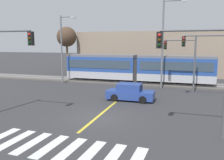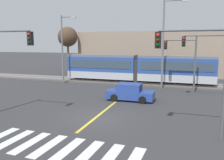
{
  "view_description": "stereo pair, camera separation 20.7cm",
  "coord_description": "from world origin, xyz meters",
  "views": [
    {
      "loc": [
        5.72,
        -14.66,
        5.08
      ],
      "look_at": [
        -0.97,
        6.68,
        1.6
      ],
      "focal_mm": 38.0,
      "sensor_mm": 36.0,
      "label": 1
    },
    {
      "loc": [
        5.92,
        -14.59,
        5.08
      ],
      "look_at": [
        -0.97,
        6.68,
        1.6
      ],
      "focal_mm": 38.0,
      "sensor_mm": 36.0,
      "label": 2
    }
  ],
  "objects": [
    {
      "name": "rail_far",
      "position": [
        0.0,
        15.57,
        0.23
      ],
      "size": [
        120.0,
        0.08,
        0.1
      ],
      "primitive_type": "cube",
      "color": "#939399",
      "rests_on": "track_bed"
    },
    {
      "name": "ground_plane",
      "position": [
        0.0,
        0.0,
        0.0
      ],
      "size": [
        200.0,
        200.0,
        0.0
      ],
      "primitive_type": "plane",
      "color": "#333335"
    },
    {
      "name": "building_backdrop_far",
      "position": [
        -0.46,
        24.92,
        3.47
      ],
      "size": [
        22.98,
        6.0,
        6.93
      ],
      "primitive_type": "cube",
      "color": "gray",
      "rests_on": "ground"
    },
    {
      "name": "crosswalk_stripe_1",
      "position": [
        -2.75,
        -4.84,
        0.0
      ],
      "size": [
        0.68,
        2.82,
        0.01
      ],
      "primitive_type": "cube",
      "rotation": [
        0.0,
        0.0,
        -0.04
      ],
      "color": "silver",
      "rests_on": "ground"
    },
    {
      "name": "traffic_light_near_right",
      "position": [
        6.55,
        -1.36,
        4.09
      ],
      "size": [
        3.75,
        0.38,
        6.21
      ],
      "color": "#515459",
      "rests_on": "ground"
    },
    {
      "name": "bare_tree_far_west",
      "position": [
        -13.12,
        20.66,
        6.07
      ],
      "size": [
        3.23,
        3.23,
        7.74
      ],
      "color": "brown",
      "rests_on": "ground"
    },
    {
      "name": "crosswalk_stripe_3",
      "position": [
        -0.55,
        -4.93,
        0.0
      ],
      "size": [
        0.68,
        2.82,
        0.01
      ],
      "primitive_type": "cube",
      "rotation": [
        0.0,
        0.0,
        -0.04
      ],
      "color": "silver",
      "rests_on": "ground"
    },
    {
      "name": "light_rail_tram",
      "position": [
        -0.2,
        14.85,
        2.05
      ],
      "size": [
        18.5,
        2.64,
        3.43
      ],
      "color": "#B7BAC1",
      "rests_on": "track_bed"
    },
    {
      "name": "traffic_light_near_left",
      "position": [
        -6.31,
        -1.29,
        4.18
      ],
      "size": [
        3.75,
        0.38,
        6.39
      ],
      "color": "#515459",
      "rests_on": "ground"
    },
    {
      "name": "sedan_crossing",
      "position": [
        1.07,
        5.68,
        0.7
      ],
      "size": [
        4.2,
        1.93,
        1.52
      ],
      "color": "#284293",
      "rests_on": "ground"
    },
    {
      "name": "crosswalk_stripe_5",
      "position": [
        1.65,
        -5.03,
        0.0
      ],
      "size": [
        0.68,
        2.82,
        0.01
      ],
      "primitive_type": "cube",
      "rotation": [
        0.0,
        0.0,
        -0.04
      ],
      "color": "silver",
      "rests_on": "ground"
    },
    {
      "name": "rail_near",
      "position": [
        0.0,
        14.13,
        0.23
      ],
      "size": [
        120.0,
        0.08,
        0.1
      ],
      "primitive_type": "cube",
      "color": "#939399",
      "rests_on": "track_bed"
    },
    {
      "name": "street_lamp_centre",
      "position": [
        3.34,
        12.34,
        5.53
      ],
      "size": [
        2.51,
        0.28,
        9.79
      ],
      "color": "slate",
      "rests_on": "ground"
    },
    {
      "name": "lane_centre_line",
      "position": [
        0.0,
        4.95,
        0.0
      ],
      "size": [
        0.2,
        15.81,
        0.01
      ],
      "primitive_type": "cube",
      "color": "gold",
      "rests_on": "ground"
    },
    {
      "name": "crosswalk_stripe_4",
      "position": [
        0.55,
        -4.98,
        0.0
      ],
      "size": [
        0.68,
        2.82,
        0.01
      ],
      "primitive_type": "cube",
      "rotation": [
        0.0,
        0.0,
        -0.04
      ],
      "color": "silver",
      "rests_on": "ground"
    },
    {
      "name": "traffic_light_mid_right",
      "position": [
        8.02,
        7.41,
        4.13
      ],
      "size": [
        4.25,
        0.38,
        6.31
      ],
      "color": "#515459",
      "rests_on": "ground"
    },
    {
      "name": "track_bed",
      "position": [
        0.0,
        14.85,
        0.09
      ],
      "size": [
        120.0,
        4.0,
        0.18
      ],
      "primitive_type": "cube",
      "color": "#56514C",
      "rests_on": "ground"
    },
    {
      "name": "street_lamp_west",
      "position": [
        -9.14,
        12.12,
        4.8
      ],
      "size": [
        2.08,
        0.28,
        8.47
      ],
      "color": "slate",
      "rests_on": "ground"
    },
    {
      "name": "crosswalk_stripe_2",
      "position": [
        -1.65,
        -4.89,
        0.0
      ],
      "size": [
        0.68,
        2.82,
        0.01
      ],
      "primitive_type": "cube",
      "rotation": [
        0.0,
        0.0,
        -0.04
      ],
      "color": "silver",
      "rests_on": "ground"
    },
    {
      "name": "traffic_light_far_right",
      "position": [
        5.47,
        10.91,
        3.82
      ],
      "size": [
        3.25,
        0.38,
        5.82
      ],
      "color": "#515459",
      "rests_on": "ground"
    },
    {
      "name": "crosswalk_stripe_6",
      "position": [
        2.75,
        -5.08,
        0.0
      ],
      "size": [
        0.68,
        2.82,
        0.01
      ],
      "primitive_type": "cube",
      "rotation": [
        0.0,
        0.0,
        -0.04
      ],
      "color": "silver",
      "rests_on": "ground"
    }
  ]
}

